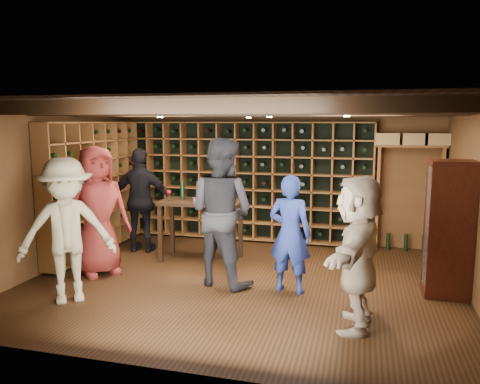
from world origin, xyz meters
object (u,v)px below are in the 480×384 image
(man_grey_suit, at_px, (221,212))
(guest_khaki, at_px, (66,231))
(guest_red_floral, at_px, (98,211))
(tasting_table, at_px, (201,208))
(display_cabinet, at_px, (448,231))
(guest_woman_black, at_px, (141,200))
(man_blue_shirt, at_px, (290,234))
(guest_beige, at_px, (358,253))

(man_grey_suit, distance_m, guest_khaki, 2.02)
(man_grey_suit, relative_size, guest_red_floral, 1.07)
(guest_khaki, distance_m, tasting_table, 2.36)
(display_cabinet, height_order, guest_woman_black, guest_woman_black)
(man_grey_suit, bearing_deg, man_blue_shirt, -167.07)
(man_grey_suit, bearing_deg, tasting_table, -39.22)
(guest_red_floral, bearing_deg, guest_woman_black, 33.95)
(man_grey_suit, xyz_separation_m, guest_khaki, (-1.67, -1.13, -0.11))
(guest_red_floral, bearing_deg, guest_beige, -67.21)
(man_blue_shirt, distance_m, tasting_table, 1.96)
(man_blue_shirt, xyz_separation_m, guest_khaki, (-2.65, -1.05, 0.12))
(guest_woman_black, bearing_deg, man_blue_shirt, 149.42)
(display_cabinet, xyz_separation_m, guest_red_floral, (-4.86, -0.39, 0.10))
(display_cabinet, bearing_deg, guest_khaki, -162.63)
(display_cabinet, height_order, guest_beige, display_cabinet)
(guest_woman_black, bearing_deg, man_grey_suit, 140.50)
(man_blue_shirt, height_order, man_grey_suit, man_grey_suit)
(guest_woman_black, bearing_deg, display_cabinet, 163.71)
(guest_khaki, relative_size, guest_beige, 1.07)
(display_cabinet, relative_size, guest_khaki, 0.96)
(man_blue_shirt, bearing_deg, guest_khaki, 31.03)
(guest_beige, xyz_separation_m, tasting_table, (-2.51, 1.99, 0.01))
(man_blue_shirt, distance_m, guest_khaki, 2.85)
(guest_red_floral, distance_m, guest_khaki, 1.09)
(man_grey_suit, bearing_deg, guest_red_floral, 19.53)
(guest_khaki, height_order, guest_beige, guest_khaki)
(guest_red_floral, bearing_deg, guest_khaki, -131.85)
(man_grey_suit, distance_m, tasting_table, 1.20)
(guest_woman_black, relative_size, guest_khaki, 0.99)
(tasting_table, bearing_deg, man_grey_suit, -59.62)
(guest_red_floral, relative_size, tasting_table, 1.42)
(guest_red_floral, xyz_separation_m, guest_beige, (3.75, -0.93, -0.11))
(man_blue_shirt, height_order, guest_woman_black, guest_woman_black)
(guest_red_floral, xyz_separation_m, guest_khaki, (0.22, -1.07, -0.05))
(man_blue_shirt, bearing_deg, guest_beige, 143.17)
(display_cabinet, distance_m, guest_woman_black, 4.89)
(guest_beige, bearing_deg, guest_khaki, -83.08)
(display_cabinet, bearing_deg, man_grey_suit, -173.81)
(man_blue_shirt, height_order, tasting_table, man_blue_shirt)
(man_blue_shirt, bearing_deg, guest_woman_black, -15.52)
(guest_red_floral, distance_m, tasting_table, 1.63)
(guest_red_floral, xyz_separation_m, tasting_table, (1.23, 1.06, -0.10))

